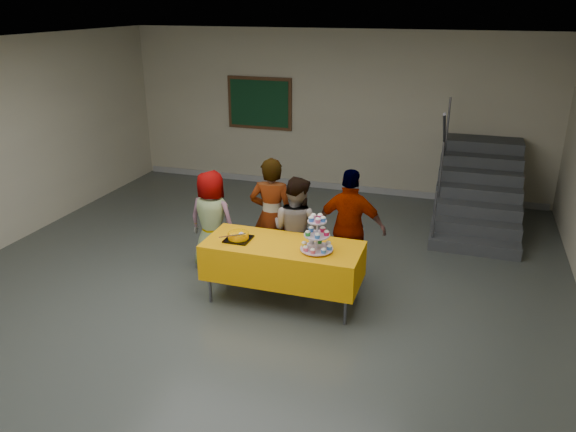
% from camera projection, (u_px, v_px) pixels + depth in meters
% --- Properties ---
extents(room_shell, '(10.00, 10.04, 3.02)m').
position_uv_depth(room_shell, '(223.00, 137.00, 5.84)').
color(room_shell, '#4C514C').
rests_on(room_shell, ground).
extents(bake_table, '(1.88, 0.78, 0.77)m').
position_uv_depth(bake_table, '(283.00, 260.00, 6.72)').
color(bake_table, '#595960').
rests_on(bake_table, ground).
extents(cupcake_stand, '(0.38, 0.38, 0.44)m').
position_uv_depth(cupcake_stand, '(317.00, 237.00, 6.38)').
color(cupcake_stand, silver).
rests_on(cupcake_stand, bake_table).
extents(bear_cake, '(0.32, 0.36, 0.12)m').
position_uv_depth(bear_cake, '(238.00, 235.00, 6.73)').
color(bear_cake, black).
rests_on(bear_cake, bake_table).
extents(schoolchild_a, '(0.71, 0.49, 1.38)m').
position_uv_depth(schoolchild_a, '(212.00, 221.00, 7.55)').
color(schoolchild_a, slate).
rests_on(schoolchild_a, ground).
extents(schoolchild_b, '(0.63, 0.46, 1.60)m').
position_uv_depth(schoolchild_b, '(272.00, 217.00, 7.39)').
color(schoolchild_b, slate).
rests_on(schoolchild_b, ground).
extents(schoolchild_c, '(0.82, 0.72, 1.42)m').
position_uv_depth(schoolchild_c, '(296.00, 230.00, 7.19)').
color(schoolchild_c, slate).
rests_on(schoolchild_c, ground).
extents(schoolchild_d, '(0.91, 0.39, 1.54)m').
position_uv_depth(schoolchild_d, '(350.00, 228.00, 7.08)').
color(schoolchild_d, slate).
rests_on(schoolchild_d, ground).
extents(staircase, '(1.30, 2.40, 2.04)m').
position_uv_depth(staircase, '(478.00, 192.00, 9.30)').
color(staircase, '#424447').
rests_on(staircase, ground).
extents(noticeboard, '(1.30, 0.05, 1.00)m').
position_uv_depth(noticeboard, '(260.00, 103.00, 10.84)').
color(noticeboard, '#472B16').
rests_on(noticeboard, ground).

